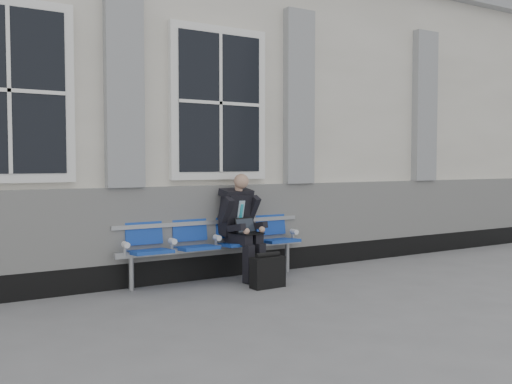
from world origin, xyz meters
TOP-DOWN VIEW (x-y plane):
  - ground at (0.00, 0.00)m, footprint 70.00×70.00m
  - station_building at (-0.02, 3.47)m, footprint 14.40×4.40m
  - bench at (0.21, 1.32)m, footprint 2.60×0.47m
  - businessman at (0.53, 1.20)m, footprint 0.56×0.75m
  - briefcase at (0.56, 0.61)m, footprint 0.42×0.19m

SIDE VIEW (x-z plane):
  - ground at x=0.00m, z-range 0.00..0.00m
  - briefcase at x=0.56m, z-range -0.02..0.41m
  - bench at x=0.21m, z-range 0.10..1.01m
  - businessman at x=0.53m, z-range 0.06..1.41m
  - station_building at x=-0.02m, z-range -0.02..4.47m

